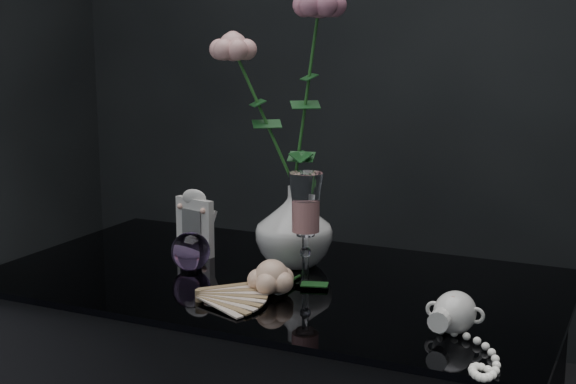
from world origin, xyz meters
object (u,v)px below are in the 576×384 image
at_px(picture_frame, 195,222).
at_px(wine_glass, 306,229).
at_px(paperweight, 191,251).
at_px(pearl_jar, 455,310).
at_px(loose_rose, 272,277).
at_px(vase, 294,226).

bearing_deg(picture_frame, wine_glass, -1.01).
relative_size(paperweight, pearl_jar, 0.32).
bearing_deg(loose_rose, pearl_jar, 5.66).
height_order(picture_frame, paperweight, picture_frame).
distance_m(picture_frame, pearl_jar, 0.63).
xyz_separation_m(vase, loose_rose, (0.04, -0.18, -0.05)).
bearing_deg(wine_glass, pearl_jar, -22.53).
xyz_separation_m(picture_frame, loose_rose, (0.26, -0.17, -0.04)).
bearing_deg(loose_rose, wine_glass, 85.29).
bearing_deg(pearl_jar, picture_frame, 160.35).
distance_m(vase, pearl_jar, 0.44).
distance_m(vase, loose_rose, 0.19).
bearing_deg(loose_rose, vase, 115.56).
distance_m(paperweight, loose_rose, 0.21).
height_order(vase, pearl_jar, vase).
xyz_separation_m(wine_glass, pearl_jar, (0.30, -0.13, -0.07)).
distance_m(wine_glass, pearl_jar, 0.34).
xyz_separation_m(vase, paperweight, (-0.16, -0.12, -0.04)).
bearing_deg(loose_rose, paperweight, 175.39).
distance_m(wine_glass, loose_rose, 0.11).
height_order(paperweight, pearl_jar, paperweight).
bearing_deg(pearl_jar, paperweight, 168.71).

